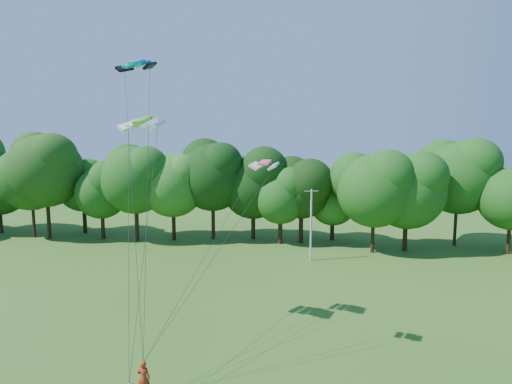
# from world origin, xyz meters

# --- Properties ---
(utility_pole) EXTENTS (1.42, 0.67, 7.55)m
(utility_pole) POSITION_xyz_m (5.43, 29.06, 3.90)
(utility_pole) COLOR beige
(utility_pole) RESTS_ON ground
(kite_flyer_left) EXTENTS (0.67, 0.47, 1.75)m
(kite_flyer_left) POSITION_xyz_m (-1.73, 4.69, 0.87)
(kite_flyer_left) COLOR #A72B15
(kite_flyer_left) RESTS_ON ground
(kite_teal) EXTENTS (2.64, 1.66, 0.51)m
(kite_teal) POSITION_xyz_m (-4.70, 11.19, 17.11)
(kite_teal) COLOR #049295
(kite_teal) RESTS_ON ground
(kite_green) EXTENTS (3.14, 2.00, 0.60)m
(kite_green) POSITION_xyz_m (-4.52, 11.31, 13.62)
(kite_green) COLOR green
(kite_green) RESTS_ON ground
(kite_pink) EXTENTS (1.72, 1.13, 0.31)m
(kite_pink) POSITION_xyz_m (3.46, 9.35, 11.13)
(kite_pink) COLOR #FE467C
(kite_pink) RESTS_ON ground
(tree_back_west) EXTENTS (10.22, 10.22, 14.86)m
(tree_back_west) POSITION_xyz_m (-28.53, 33.49, 9.28)
(tree_back_west) COLOR #352315
(tree_back_west) RESTS_ON ground
(tree_back_center) EXTENTS (7.69, 7.69, 11.18)m
(tree_back_center) POSITION_xyz_m (3.96, 36.76, 6.98)
(tree_back_center) COLOR black
(tree_back_center) RESTS_ON ground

